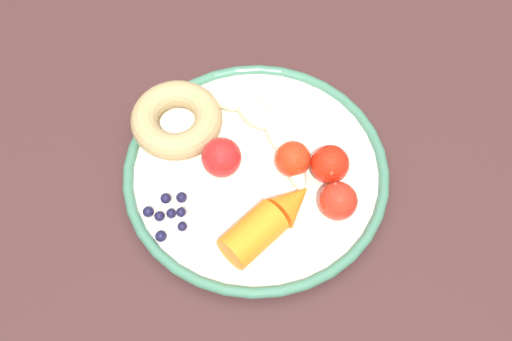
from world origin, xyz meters
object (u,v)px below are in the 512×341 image
(tomato_near, at_px, (338,201))
(tomato_far, at_px, (330,164))
(carrot_orange, at_px, (272,220))
(plate, at_px, (256,172))
(banana, at_px, (250,121))
(donut, at_px, (176,120))
(blueberry_pile, at_px, (168,214))
(tomato_mid, at_px, (221,157))
(tomato_extra, at_px, (293,159))
(dining_table, at_px, (235,174))

(tomato_near, bearing_deg, tomato_far, 178.01)
(carrot_orange, distance_m, tomato_near, 0.07)
(plate, distance_m, carrot_orange, 0.07)
(banana, height_order, tomato_far, tomato_far)
(plate, xyz_separation_m, donut, (-0.07, -0.08, 0.02))
(donut, bearing_deg, blueberry_pile, -11.40)
(carrot_orange, xyz_separation_m, tomato_mid, (-0.08, -0.04, 0.00))
(tomato_far, height_order, tomato_extra, tomato_far)
(carrot_orange, relative_size, donut, 1.07)
(dining_table, distance_m, tomato_mid, 0.12)
(plate, relative_size, tomato_far, 6.93)
(tomato_far, bearing_deg, banana, -135.85)
(donut, height_order, tomato_far, tomato_far)
(dining_table, distance_m, tomato_extra, 0.13)
(dining_table, bearing_deg, banana, 108.80)
(blueberry_pile, bearing_deg, donut, 168.60)
(plate, bearing_deg, dining_table, -160.59)
(blueberry_pile, bearing_deg, tomato_extra, 104.40)
(tomato_near, distance_m, tomato_extra, 0.07)
(dining_table, relative_size, blueberry_pile, 24.06)
(dining_table, height_order, tomato_extra, tomato_extra)
(donut, distance_m, tomato_mid, 0.07)
(donut, distance_m, tomato_near, 0.20)
(plate, xyz_separation_m, blueberry_pile, (0.04, -0.10, 0.01))
(tomato_near, bearing_deg, donut, -130.97)
(tomato_mid, bearing_deg, tomato_extra, 79.56)
(plate, xyz_separation_m, tomato_far, (0.02, 0.08, 0.02))
(dining_table, xyz_separation_m, banana, (-0.01, 0.02, 0.10))
(plate, relative_size, tomato_mid, 6.70)
(dining_table, xyz_separation_m, tomato_far, (0.07, 0.09, 0.11))
(banana, bearing_deg, plate, -3.53)
(plate, relative_size, carrot_orange, 2.66)
(tomato_mid, bearing_deg, blueberry_pile, -52.43)
(banana, height_order, tomato_extra, tomato_extra)
(plate, bearing_deg, blueberry_pile, -68.33)
(plate, xyz_separation_m, tomato_mid, (-0.01, -0.04, 0.02))
(dining_table, xyz_separation_m, plate, (0.05, 0.02, 0.09))
(dining_table, bearing_deg, donut, -108.96)
(plate, height_order, banana, banana)
(plate, distance_m, blueberry_pile, 0.11)
(dining_table, xyz_separation_m, tomato_extra, (0.05, 0.06, 0.11))
(blueberry_pile, height_order, tomato_extra, tomato_extra)
(banana, xyz_separation_m, tomato_far, (0.08, 0.07, 0.01))
(donut, bearing_deg, plate, 47.62)
(banana, distance_m, tomato_mid, 0.06)
(plate, relative_size, tomato_near, 7.15)
(tomato_near, relative_size, tomato_extra, 1.03)
(tomato_extra, bearing_deg, plate, -95.80)
(banana, height_order, donut, same)
(tomato_mid, height_order, tomato_far, tomato_mid)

